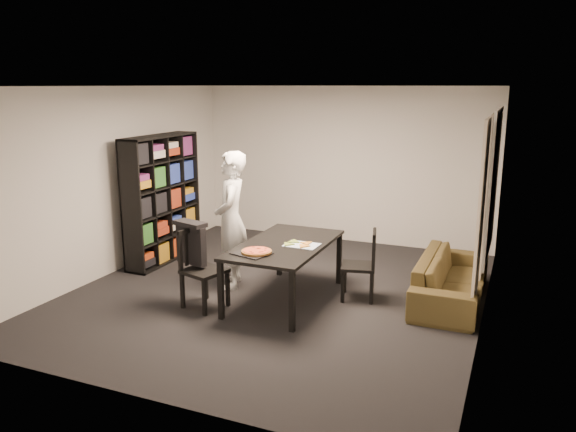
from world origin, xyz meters
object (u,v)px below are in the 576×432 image
at_px(sofa, 451,278).
at_px(bookshelf, 162,199).
at_px(dining_table, 285,248).
at_px(chair_left, 199,262).
at_px(pepperoni_pizza, 257,251).
at_px(person, 231,220).
at_px(baking_tray, 252,253).
at_px(chair_right, 365,260).

bearing_deg(sofa, bookshelf, 89.92).
relative_size(dining_table, chair_left, 1.84).
xyz_separation_m(chair_left, pepperoni_pizza, (0.75, 0.05, 0.21)).
distance_m(person, sofa, 2.88).
xyz_separation_m(bookshelf, sofa, (4.24, -0.01, -0.67)).
bearing_deg(baking_tray, pepperoni_pizza, 34.19).
bearing_deg(chair_right, baking_tray, -61.38).
relative_size(chair_left, person, 0.53).
bearing_deg(bookshelf, dining_table, -18.78).
relative_size(dining_table, sofa, 0.92).
distance_m(baking_tray, sofa, 2.52).
distance_m(dining_table, chair_left, 1.05).
xyz_separation_m(dining_table, pepperoni_pizza, (-0.13, -0.52, 0.09)).
height_order(dining_table, person, person).
bearing_deg(dining_table, bookshelf, 161.22).
height_order(dining_table, baking_tray, baking_tray).
relative_size(baking_tray, pepperoni_pizza, 1.14).
xyz_separation_m(chair_right, baking_tray, (-1.08, -0.97, 0.23)).
bearing_deg(dining_table, sofa, 22.49).
bearing_deg(chair_left, person, 13.72).
height_order(bookshelf, sofa, bookshelf).
height_order(dining_table, chair_left, chair_left).
height_order(bookshelf, dining_table, bookshelf).
distance_m(bookshelf, dining_table, 2.48).
height_order(bookshelf, chair_right, bookshelf).
height_order(chair_right, sofa, chair_right).
height_order(dining_table, sofa, dining_table).
bearing_deg(chair_left, dining_table, -41.24).
xyz_separation_m(person, baking_tray, (0.67, -0.76, -0.16)).
bearing_deg(pepperoni_pizza, sofa, 32.75).
relative_size(chair_right, baking_tray, 2.20).
bearing_deg(bookshelf, baking_tray, -31.98).
relative_size(bookshelf, pepperoni_pizza, 5.43).
distance_m(bookshelf, chair_left, 2.04).
xyz_separation_m(person, pepperoni_pizza, (0.72, -0.72, -0.14)).
bearing_deg(baking_tray, sofa, 32.78).
bearing_deg(chair_left, sofa, -48.17).
relative_size(dining_table, baking_tray, 4.38).
relative_size(chair_right, sofa, 0.46).
relative_size(bookshelf, dining_table, 1.08).
distance_m(dining_table, chair_right, 1.01).
bearing_deg(person, sofa, 78.23).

